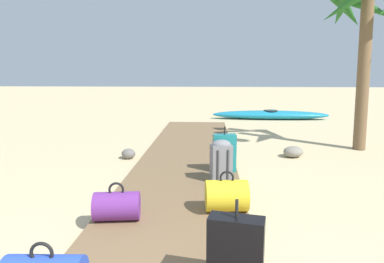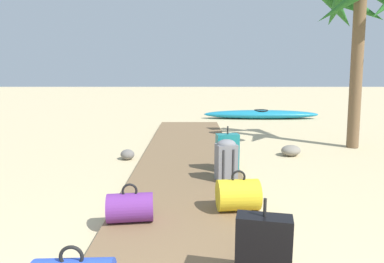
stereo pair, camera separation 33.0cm
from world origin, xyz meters
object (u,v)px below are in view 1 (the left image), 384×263
backpack_grey (221,159)px  duffel_bag_purple (117,206)px  suitcase_teal (224,153)px  palm_tree_far_right (370,15)px  duffel_bag_yellow (226,195)px  kayak (270,115)px  suitcase_black (236,251)px

backpack_grey → duffel_bag_purple: size_ratio=1.18×
suitcase_teal → palm_tree_far_right: 4.26m
duffel_bag_purple → palm_tree_far_right: (4.11, 3.91, 2.48)m
backpack_grey → palm_tree_far_right: (2.98, 2.54, 2.32)m
palm_tree_far_right → duffel_bag_purple: bearing=-136.5°
duffel_bag_purple → suitcase_teal: (1.20, 1.86, 0.14)m
duffel_bag_yellow → kayak: bearing=77.1°
duffel_bag_yellow → suitcase_teal: bearing=88.7°
duffel_bag_purple → backpack_grey: bearing=50.4°
duffel_bag_yellow → suitcase_black: size_ratio=0.75×
duffel_bag_purple → palm_tree_far_right: size_ratio=0.15×
palm_tree_far_right → duffel_bag_yellow: bearing=-129.3°
suitcase_black → duffel_bag_purple: bearing=137.7°
backpack_grey → suitcase_black: (0.03, -2.44, -0.05)m
duffel_bag_yellow → suitcase_black: 1.37m
backpack_grey → suitcase_teal: bearing=82.4°
suitcase_black → suitcase_teal: size_ratio=0.93×
backpack_grey → duffel_bag_yellow: 1.08m
duffel_bag_yellow → palm_tree_far_right: (2.95, 3.61, 2.46)m
suitcase_teal → duffel_bag_yellow: bearing=-91.3°
duffel_bag_yellow → palm_tree_far_right: size_ratio=0.14×
suitcase_teal → backpack_grey: bearing=-97.6°
duffel_bag_yellow → duffel_bag_purple: 1.20m
kayak → palm_tree_far_right: bearing=-76.1°
duffel_bag_purple → kayak: size_ratio=0.13×
suitcase_black → kayak: (1.84, 9.42, -0.19)m
duffel_bag_purple → suitcase_black: bearing=-42.3°
palm_tree_far_right → backpack_grey: bearing=-139.6°
palm_tree_far_right → kayak: 5.26m
suitcase_black → palm_tree_far_right: (2.94, 4.97, 2.37)m
duffel_bag_yellow → backpack_grey: bearing=91.6°
duffel_bag_yellow → suitcase_teal: size_ratio=0.70×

